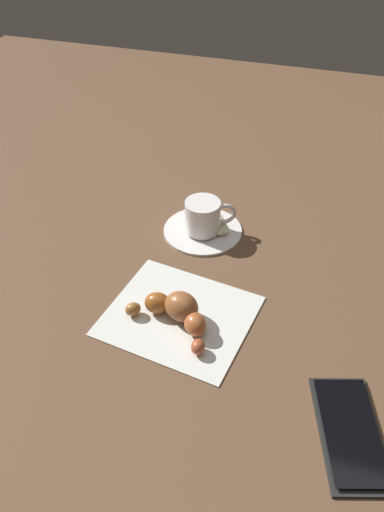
{
  "coord_description": "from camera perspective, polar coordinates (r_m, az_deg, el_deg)",
  "views": [
    {
      "loc": [
        -0.57,
        -0.16,
        0.55
      ],
      "look_at": [
        0.01,
        0.02,
        0.03
      ],
      "focal_mm": 37.12,
      "sensor_mm": 36.0,
      "label": 1
    }
  ],
  "objects": [
    {
      "name": "sugar_packet",
      "position": [
        0.9,
        2.68,
        3.76
      ],
      "size": [
        0.07,
        0.05,
        0.01
      ],
      "primitive_type": "cube",
      "rotation": [
        0.0,
        0.0,
        6.87
      ],
      "color": "beige",
      "rests_on": "saucer"
    },
    {
      "name": "cell_phone",
      "position": [
        0.66,
        16.65,
        -17.69
      ],
      "size": [
        0.16,
        0.11,
        0.01
      ],
      "color": "black",
      "rests_on": "ground"
    },
    {
      "name": "espresso_cup",
      "position": [
        0.87,
        1.27,
        4.36
      ],
      "size": [
        0.06,
        0.08,
        0.05
      ],
      "color": "white",
      "rests_on": "saucer"
    },
    {
      "name": "teaspoon",
      "position": [
        0.89,
        1.23,
        3.42
      ],
      "size": [
        0.11,
        0.07,
        0.01
      ],
      "color": "silver",
      "rests_on": "saucer"
    },
    {
      "name": "napkin",
      "position": [
        0.75,
        -1.41,
        -6.41
      ],
      "size": [
        0.2,
        0.22,
        0.0
      ],
      "primitive_type": "cube",
      "rotation": [
        0.0,
        0.0,
        -0.15
      ],
      "color": "silver",
      "rests_on": "ground"
    },
    {
      "name": "saucer",
      "position": [
        0.89,
        1.17,
        2.86
      ],
      "size": [
        0.13,
        0.13,
        0.01
      ],
      "primitive_type": "cylinder",
      "color": "white",
      "rests_on": "ground"
    },
    {
      "name": "croissant",
      "position": [
        0.73,
        -1.63,
        -5.93
      ],
      "size": [
        0.09,
        0.13,
        0.04
      ],
      "color": "#A84B2E",
      "rests_on": "napkin"
    },
    {
      "name": "ground_plane",
      "position": [
        0.8,
        0.81,
        -2.36
      ],
      "size": [
        1.8,
        1.8,
        0.0
      ],
      "primitive_type": "plane",
      "color": "brown"
    }
  ]
}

